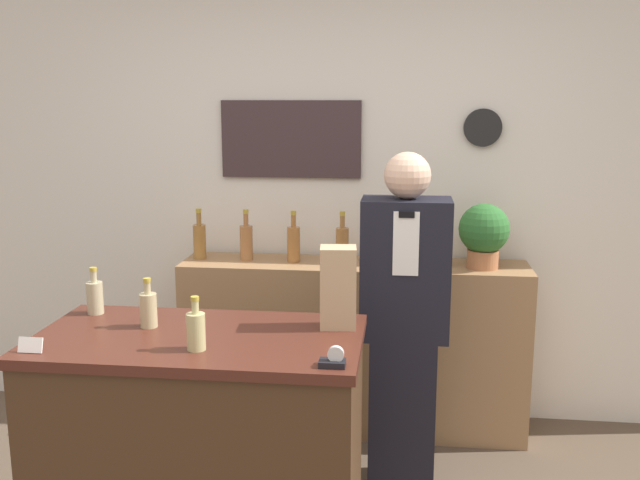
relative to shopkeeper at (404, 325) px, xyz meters
name	(u,v)px	position (x,y,z in m)	size (l,w,h in m)	color
back_wall	(332,188)	(-0.43, 0.85, 0.54)	(5.20, 0.09, 2.70)	silver
back_shelf	(353,346)	(-0.28, 0.59, -0.33)	(1.92, 0.39, 0.97)	#9E754C
display_counter	(202,453)	(-0.78, -0.72, -0.32)	(1.25, 0.67, 0.98)	#422B19
shopkeeper	(404,325)	(0.00, 0.00, 0.00)	(0.41, 0.26, 1.63)	black
potted_plant	(484,233)	(0.42, 0.57, 0.35)	(0.27, 0.27, 0.35)	#B27047
paper_bag	(338,287)	(-0.26, -0.56, 0.33)	(0.15, 0.13, 0.32)	tan
tape_dispenser	(333,360)	(-0.24, -0.98, 0.19)	(0.09, 0.06, 0.07)	black
price_card_left	(30,345)	(-1.32, -0.97, 0.19)	(0.09, 0.02, 0.06)	white
counter_bottle_0	(95,296)	(-1.29, -0.50, 0.24)	(0.07, 0.07, 0.20)	tan
counter_bottle_1	(148,309)	(-1.01, -0.65, 0.24)	(0.07, 0.07, 0.20)	tan
counter_bottle_2	(196,330)	(-0.75, -0.88, 0.24)	(0.07, 0.07, 0.20)	tan
shelf_bottle_0	(200,240)	(-1.16, 0.61, 0.26)	(0.07, 0.07, 0.29)	olive
shelf_bottle_1	(246,241)	(-0.89, 0.61, 0.26)	(0.07, 0.07, 0.29)	#A56C3E
shelf_bottle_2	(294,243)	(-0.62, 0.60, 0.26)	(0.07, 0.07, 0.29)	#A46A35
shelf_bottle_3	(342,244)	(-0.35, 0.60, 0.26)	(0.07, 0.07, 0.29)	#9B6938
shelf_bottle_4	(391,246)	(-0.08, 0.58, 0.26)	(0.07, 0.07, 0.29)	#9D6934
shelf_bottle_5	(442,246)	(0.20, 0.59, 0.26)	(0.07, 0.07, 0.29)	#9D6A34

